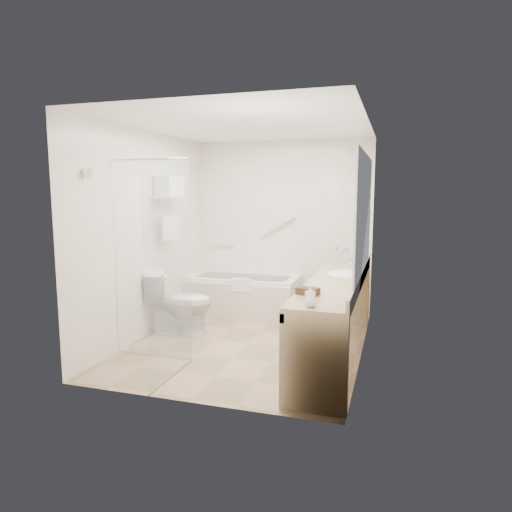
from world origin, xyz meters
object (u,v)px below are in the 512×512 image
(vanity_counter, at_px, (335,299))
(bathtub, at_px, (242,295))
(water_bottle_left, at_px, (347,256))
(amenity_basket, at_px, (308,291))
(toilet, at_px, (180,303))

(vanity_counter, bearing_deg, bathtub, 137.65)
(vanity_counter, distance_m, water_bottle_left, 1.28)
(vanity_counter, height_order, amenity_basket, vanity_counter)
(bathtub, relative_size, toilet, 2.00)
(vanity_counter, distance_m, toilet, 2.01)
(toilet, bearing_deg, water_bottle_left, -79.99)
(bathtub, xyz_separation_m, water_bottle_left, (1.51, -0.14, 0.66))
(vanity_counter, relative_size, amenity_basket, 14.22)
(toilet, bearing_deg, amenity_basket, -136.64)
(toilet, height_order, water_bottle_left, water_bottle_left)
(toilet, height_order, amenity_basket, amenity_basket)
(bathtub, bearing_deg, toilet, -111.92)
(bathtub, bearing_deg, water_bottle_left, -5.27)
(bathtub, relative_size, amenity_basket, 8.43)
(toilet, distance_m, water_bottle_left, 2.26)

